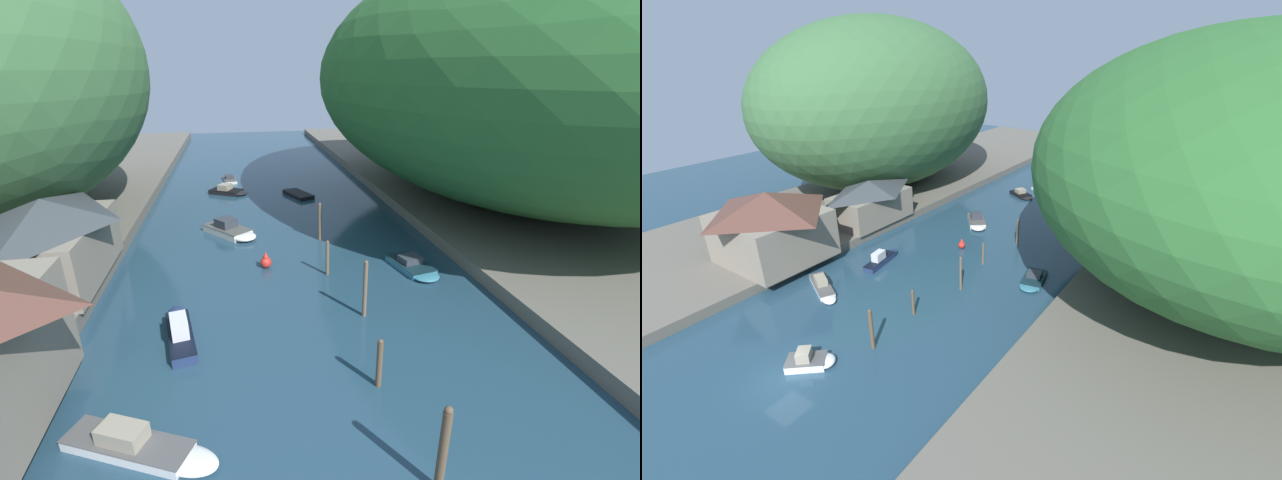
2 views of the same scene
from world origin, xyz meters
The scene contains 22 objects.
water_surface centered at (0.00, 30.00, 0.00)m, with size 130.00×130.00×0.00m, color #234256.
left_bank centered at (-22.86, 30.00, 0.47)m, with size 22.00×120.00×0.95m.
right_bank centered at (22.86, 30.00, 0.47)m, with size 22.00×120.00×0.95m.
hillside_left centered at (-23.96, 35.83, 12.89)m, with size 28.34×39.68×23.90m.
hillside_right centered at (23.96, 34.71, 12.06)m, with size 37.92×53.09×22.22m.
waterfront_building centered at (-15.19, 10.19, 4.58)m, with size 10.17×9.50×7.03m.
boathouse_shed centered at (-14.36, 23.08, 3.59)m, with size 5.99×10.10×5.11m.
boat_cabin_cruiser centered at (-3.93, 31.13, 0.41)m, with size 4.83×5.37×1.33m.
boat_far_upstream centered at (0.33, 2.14, 0.42)m, with size 3.68×3.48×1.37m.
boat_small_dinghy centered at (-7.24, 9.42, 0.32)m, with size 6.00×3.85×1.07m.
boat_red_skiff centered at (-4.09, 50.55, 0.25)m, with size 1.88×4.47×0.80m.
boat_navy_launch centered at (8.41, 21.77, 0.27)m, with size 2.75×4.76×0.85m.
boat_yellow_tender centered at (-6.62, 16.72, 0.45)m, with size 2.14×5.53×1.49m.
boat_far_right_bank centered at (-4.11, 44.25, 0.32)m, with size 4.64×3.75×1.05m.
boat_mid_channel centered at (3.11, 42.31, 0.19)m, with size 3.46×5.14×0.39m.
mooring_post_nearest centered at (2.63, 6.01, 1.75)m, with size 0.31×0.31×3.48m.
mooring_post_second centered at (2.29, 11.18, 1.21)m, with size 0.26×0.26×2.41m.
mooring_post_middle centered at (3.33, 16.82, 1.72)m, with size 0.24×0.24×3.42m.
mooring_post_fourth centered at (2.39, 22.33, 1.25)m, with size 0.22×0.22×2.48m.
mooring_post_farthest centered at (3.13, 28.65, 1.58)m, with size 0.29×0.29×3.15m.
channel_buoy_near centered at (-1.58, 24.25, 0.46)m, with size 0.79×0.79×1.18m.
person_on_quay centered at (-12.46, 12.58, 1.92)m, with size 0.34×0.43×1.69m.
Camera 2 is at (22.87, -11.82, 21.10)m, focal length 24.00 mm.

